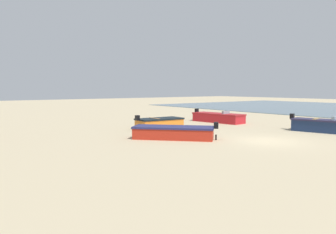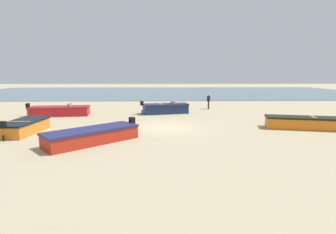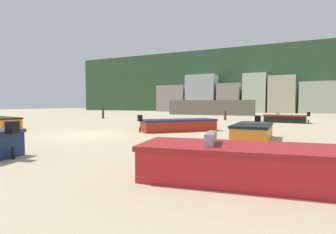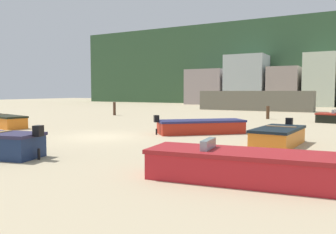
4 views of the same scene
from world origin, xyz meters
The scene contains 13 objects.
ground_plane centered at (0.00, 0.00, 0.00)m, with size 160.00×160.00×0.00m, color tan.
headland_hill centered at (0.00, 66.00, 7.88)m, with size 90.00×32.00×15.76m, color #345536.
harbor_pier centered at (0.27, 30.00, 1.27)m, with size 14.41×2.40×2.53m, color #6E6959.
townhouse_far_left centered at (-13.44, 47.17, 3.27)m, with size 7.12×6.35×6.55m, color #A39392.
townhouse_left centered at (-5.89, 46.94, 4.44)m, with size 6.91×5.87×8.88m, color #B5C0C1.
townhouse_centre_left centered at (0.70, 47.36, 3.29)m, with size 5.06×6.71×6.57m, color #A5948D.
townhouse_centre centered at (6.29, 47.35, 4.29)m, with size 4.81×6.70×8.58m, color silver.
boat_orange_0 centered at (-9.40, 0.65, 0.43)m, with size 5.22×2.53×1.16m.
boat_red_1 centered at (9.53, -5.55, 0.44)m, with size 5.46×2.35×1.17m.
boat_red_2 centered at (4.14, 4.05, 0.41)m, with size 4.94×4.71×1.12m.
boat_orange_5 centered at (9.13, 1.61, 0.42)m, with size 1.92×4.09×1.15m.
mooring_post_near_water centered at (-10.00, 14.01, 0.68)m, with size 0.29×0.29×1.36m, color #482F22.
mooring_post_mid_beach centered at (5.05, 16.86, 0.58)m, with size 0.29×0.29×1.16m, color #4D3320.
Camera 4 is at (12.48, -14.89, 2.51)m, focal length 37.40 mm.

